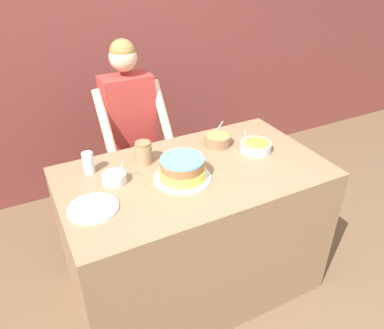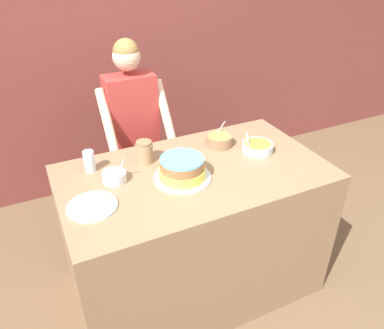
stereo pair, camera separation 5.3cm
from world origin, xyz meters
TOP-DOWN VIEW (x-y plane):
  - wall_back at (0.00, 2.00)m, footprint 10.00×0.05m
  - counter at (0.00, 0.44)m, footprint 1.55×0.88m
  - person_baker at (-0.13, 1.19)m, footprint 0.47×0.43m
  - cake at (-0.10, 0.40)m, footprint 0.33×0.33m
  - frosting_bowl_olive at (0.28, 0.65)m, footprint 0.17×0.17m
  - frosting_bowl_orange at (0.46, 0.48)m, footprint 0.20×0.20m
  - frosting_bowl_white at (-0.45, 0.54)m, footprint 0.13×0.13m
  - drinking_glass at (-0.54, 0.70)m, footprint 0.06×0.06m
  - ceramic_plate at (-0.61, 0.35)m, footprint 0.25×0.25m
  - stoneware_jar at (-0.22, 0.66)m, footprint 0.10×0.10m

SIDE VIEW (x-z plane):
  - counter at x=0.00m, z-range 0.00..0.94m
  - person_baker at x=-0.13m, z-range 0.17..1.71m
  - ceramic_plate at x=-0.61m, z-range 0.94..0.95m
  - frosting_bowl_white at x=-0.45m, z-range 0.90..1.04m
  - frosting_bowl_orange at x=0.46m, z-range 0.90..1.04m
  - frosting_bowl_olive at x=0.28m, z-range 0.90..1.05m
  - cake at x=-0.10m, z-range 0.93..1.06m
  - drinking_glass at x=-0.54m, z-range 0.94..1.06m
  - stoneware_jar at x=-0.22m, z-range 0.93..1.07m
  - wall_back at x=0.00m, z-range 0.00..2.60m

